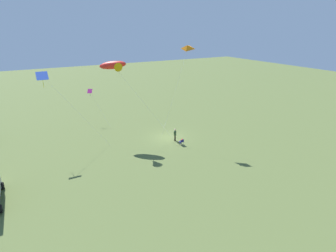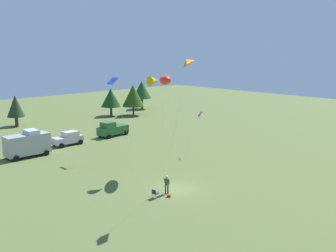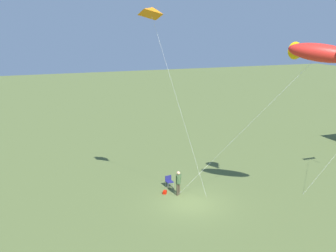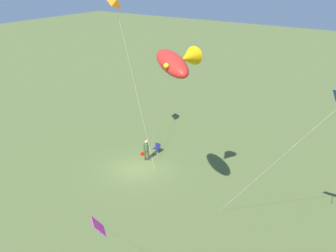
% 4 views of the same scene
% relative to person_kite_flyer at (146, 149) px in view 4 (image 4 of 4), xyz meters
% --- Properties ---
extents(ground_plane, '(160.00, 160.00, 0.00)m').
position_rel_person_kite_flyer_xyz_m(ground_plane, '(1.56, 0.26, -1.02)').
color(ground_plane, '#546332').
extents(person_kite_flyer, '(0.48, 0.56, 1.74)m').
position_rel_person_kite_flyer_xyz_m(person_kite_flyer, '(0.00, 0.00, 0.00)').
color(person_kite_flyer, '#413727').
rests_on(person_kite_flyer, ground).
extents(folding_chair, '(0.51, 0.51, 0.82)m').
position_rel_person_kite_flyer_xyz_m(folding_chair, '(-1.59, -0.09, -0.53)').
color(folding_chair, navy).
rests_on(folding_chair, ground).
extents(backpack_on_grass, '(0.39, 0.37, 0.22)m').
position_rel_person_kite_flyer_xyz_m(backpack_on_grass, '(-0.52, -0.81, -0.91)').
color(backpack_on_grass, red).
rests_on(backpack_on_grass, ground).
extents(kite_large_fish, '(7.36, 8.10, 10.68)m').
position_rel_person_kite_flyer_xyz_m(kite_large_fish, '(5.31, 6.23, 8.94)').
color(kite_large_fish, red).
rests_on(kite_large_fish, ground).
extents(kite_delta_orange, '(1.75, 4.38, 12.68)m').
position_rel_person_kite_flyer_xyz_m(kite_delta_orange, '(0.48, -1.90, 11.20)').
color(kite_delta_orange, orange).
rests_on(kite_delta_orange, ground).
extents(kite_diamond_rainbow, '(5.04, 2.11, 5.40)m').
position_rel_person_kite_flyer_xyz_m(kite_diamond_rainbow, '(13.32, 7.84, 3.91)').
color(kite_diamond_rainbow, '#E02E9F').
rests_on(kite_diamond_rainbow, ground).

